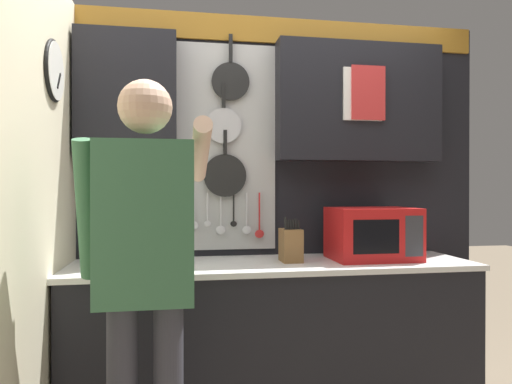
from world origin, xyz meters
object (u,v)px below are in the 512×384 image
object	(u,v)px
microwave	(372,233)
knife_block	(291,245)
utensil_crock	(177,248)
person	(146,255)

from	to	relation	value
microwave	knife_block	world-z (taller)	microwave
knife_block	utensil_crock	xyz separation A→B (m)	(-0.64, 0.00, -0.01)
knife_block	person	distance (m)	0.99
knife_block	utensil_crock	size ratio (longest dim) A/B	0.80
microwave	knife_block	xyz separation A→B (m)	(-0.49, 0.00, -0.06)
utensil_crock	knife_block	bearing A→B (deg)	-0.01
utensil_crock	person	size ratio (longest dim) A/B	0.18
microwave	person	xyz separation A→B (m)	(-1.25, -0.64, -0.01)
microwave	person	world-z (taller)	person
microwave	utensil_crock	distance (m)	1.13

